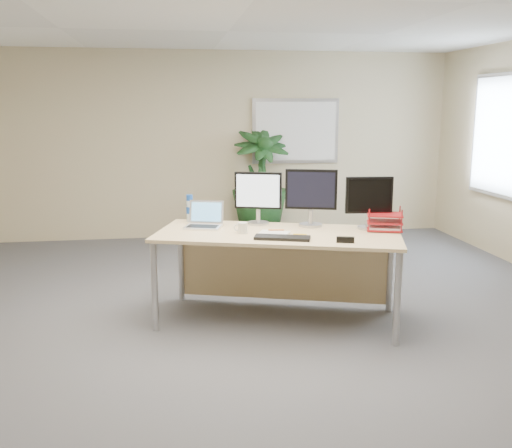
{
  "coord_description": "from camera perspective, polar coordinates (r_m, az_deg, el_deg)",
  "views": [
    {
      "loc": [
        -0.68,
        -4.38,
        1.91
      ],
      "look_at": [
        0.05,
        0.35,
        0.92
      ],
      "focal_mm": 40.0,
      "sensor_mm": 36.0,
      "label": 1
    }
  ],
  "objects": [
    {
      "name": "coffee_mug",
      "position": [
        4.99,
        -1.38,
        -0.39
      ],
      "size": [
        0.12,
        0.08,
        0.1
      ],
      "color": "silver",
      "rests_on": "desk"
    },
    {
      "name": "stapler",
      "position": [
        4.7,
        8.92,
        -1.57
      ],
      "size": [
        0.15,
        0.08,
        0.05
      ],
      "primitive_type": "cube",
      "rotation": [
        0.0,
        0.0,
        -0.31
      ],
      "color": "black",
      "rests_on": "desk"
    },
    {
      "name": "monitor_right",
      "position": [
        5.26,
        5.53,
        3.01
      ],
      "size": [
        0.46,
        0.22,
        0.53
      ],
      "color": "#ADAEB2",
      "rests_on": "desk"
    },
    {
      "name": "orange_pen",
      "position": [
        5.04,
        2.04,
        -0.6
      ],
      "size": [
        0.14,
        0.03,
        0.01
      ],
      "primitive_type": "cylinder",
      "rotation": [
        0.0,
        1.57,
        -0.14
      ],
      "color": "#CD5916",
      "rests_on": "spiral_notebook"
    },
    {
      "name": "floor",
      "position": [
        4.83,
        0.06,
        -11.6
      ],
      "size": [
        8.0,
        8.0,
        0.0
      ],
      "primitive_type": "plane",
      "color": "#494A4F",
      "rests_on": "ground"
    },
    {
      "name": "monitor_left",
      "position": [
        5.33,
        0.22,
        2.96
      ],
      "size": [
        0.43,
        0.2,
        0.49
      ],
      "color": "#ADAEB2",
      "rests_on": "desk"
    },
    {
      "name": "spiral_notebook",
      "position": [
        4.98,
        1.82,
        -0.91
      ],
      "size": [
        0.31,
        0.28,
        0.01
      ],
      "primitive_type": "cube",
      "rotation": [
        0.0,
        0.0,
        -0.42
      ],
      "color": "silver",
      "rests_on": "desk"
    },
    {
      "name": "window",
      "position": [
        7.87,
        23.28,
        8.13
      ],
      "size": [
        0.04,
        1.3,
        1.55
      ],
      "color": "silver",
      "rests_on": "right_wall"
    },
    {
      "name": "keyboard",
      "position": [
        4.78,
        2.64,
        -1.37
      ],
      "size": [
        0.49,
        0.29,
        0.03
      ],
      "primitive_type": "cube",
      "rotation": [
        0.0,
        0.0,
        -0.31
      ],
      "color": "black",
      "rests_on": "desk"
    },
    {
      "name": "laptop",
      "position": [
        5.28,
        -5.18,
        0.36
      ],
      "size": [
        0.39,
        0.37,
        0.23
      ],
      "color": "silver",
      "rests_on": "desk"
    },
    {
      "name": "back_wall",
      "position": [
        8.43,
        -4.14,
        7.85
      ],
      "size": [
        7.0,
        0.04,
        2.7
      ],
      "primitive_type": "cube",
      "color": "beige",
      "rests_on": "floor"
    },
    {
      "name": "monitor_dark",
      "position": [
        5.23,
        11.24,
        2.45
      ],
      "size": [
        0.43,
        0.19,
        0.47
      ],
      "color": "#ADAEB2",
      "rests_on": "desk"
    },
    {
      "name": "desk",
      "position": [
        5.18,
        2.36,
        -2.47
      ],
      "size": [
        2.3,
        1.5,
        0.82
      ],
      "color": "#D6B97E",
      "rests_on": "floor"
    },
    {
      "name": "whiteboard",
      "position": [
        8.57,
        3.99,
        9.25
      ],
      "size": [
        1.3,
        0.04,
        0.95
      ],
      "color": "silver",
      "rests_on": "back_wall"
    },
    {
      "name": "letter_tray",
      "position": [
        5.22,
        12.71,
        0.08
      ],
      "size": [
        0.36,
        0.32,
        0.14
      ],
      "color": "maroon",
      "rests_on": "desk"
    },
    {
      "name": "yellow_highlighter",
      "position": [
        4.92,
        4.42,
        -1.06
      ],
      "size": [
        0.12,
        0.05,
        0.02
      ],
      "primitive_type": "cylinder",
      "rotation": [
        0.0,
        1.57,
        -0.29
      ],
      "color": "gold",
      "rests_on": "desk"
    },
    {
      "name": "floor_plant",
      "position": [
        8.27,
        0.4,
        3.62
      ],
      "size": [
        0.95,
        0.95,
        1.5
      ],
      "primitive_type": "imported",
      "rotation": [
        0.0,
        0.0,
        0.14
      ],
      "color": "#133517",
      "rests_on": "floor"
    },
    {
      "name": "water_bottle",
      "position": [
        5.52,
        -6.64,
        1.52
      ],
      "size": [
        0.07,
        0.07,
        0.26
      ],
      "color": "silver",
      "rests_on": "desk"
    }
  ]
}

